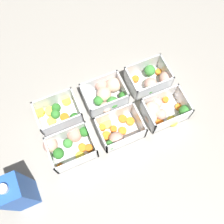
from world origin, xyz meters
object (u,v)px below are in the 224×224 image
Objects in this scene: container_near_left at (152,79)px; container_near_center at (107,94)px; container_near_right at (59,113)px; container_far_left at (162,110)px; juice_carton at (18,193)px; container_far_right at (69,145)px; container_far_center at (117,132)px.

container_near_left is 0.17m from container_near_center.
container_near_left and container_near_right have the same top height.
container_near_left and container_far_left have the same top height.
juice_carton reaches higher than container_far_left.
container_far_right is at bearing 32.90° from container_near_center.
container_near_left is at bearing -145.70° from container_far_center.
container_near_right is 0.11m from container_far_right.
juice_carton is (0.32, 0.07, 0.07)m from container_far_center.
container_far_right is at bearing -2.17° from container_far_left.
container_far_left and container_far_center have the same top height.
juice_carton is (0.48, 0.08, 0.07)m from container_far_left.
container_far_left is at bearing 78.89° from container_near_left.
container_near_right is (0.34, -0.01, -0.00)m from container_near_left.
container_near_left and container_far_right have the same top height.
container_far_center is (0.16, 0.01, -0.00)m from container_far_left.
container_near_center and container_near_right have the same top height.
container_far_right is at bearing -7.97° from container_far_center.
container_near_center is at bearing -147.10° from container_far_right.
container_far_center is 0.34m from juice_carton.
container_far_center is 0.85× the size of container_far_right.
container_near_right is at bearing -1.47° from container_near_left.
container_near_right is 0.91× the size of container_far_right.
container_near_center is at bearing -98.45° from container_far_center.
container_near_center is 1.09× the size of container_far_center.
container_far_center is at bearing -167.86° from juice_carton.
container_far_left is (0.02, 0.12, -0.00)m from container_near_left.
container_far_left is 0.97× the size of container_far_right.
container_near_center is 0.93× the size of container_far_right.
container_near_center and container_far_right have the same top height.
juice_carton is at bearing 28.84° from container_far_right.
container_near_left is at bearing 178.53° from container_near_right.
container_near_center is at bearing -41.57° from container_far_left.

